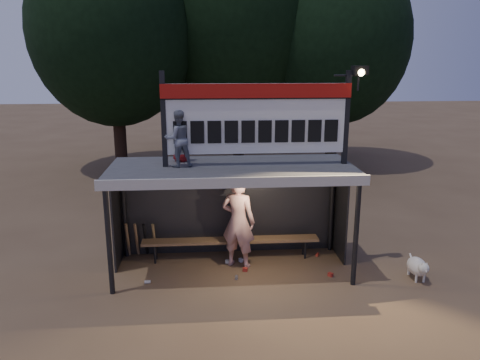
% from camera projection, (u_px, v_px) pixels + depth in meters
% --- Properties ---
extents(ground, '(80.00, 80.00, 0.00)m').
position_uv_depth(ground, '(232.00, 269.00, 10.18)').
color(ground, brown).
rests_on(ground, ground).
extents(player, '(0.89, 0.76, 2.06)m').
position_uv_depth(player, '(238.00, 221.00, 10.11)').
color(player, silver).
rests_on(player, ground).
extents(child_a, '(0.66, 0.57, 1.14)m').
position_uv_depth(child_a, '(178.00, 139.00, 9.35)').
color(child_a, slate).
rests_on(child_a, dugout_shelter).
extents(child_b, '(0.49, 0.47, 0.85)m').
position_uv_depth(child_b, '(180.00, 142.00, 9.88)').
color(child_b, maroon).
rests_on(child_b, dugout_shelter).
extents(dugout_shelter, '(5.10, 2.08, 2.32)m').
position_uv_depth(dugout_shelter, '(231.00, 184.00, 9.95)').
color(dugout_shelter, '#3B3B3D').
rests_on(dugout_shelter, ground).
extents(scoreboard_assembly, '(4.10, 0.27, 1.99)m').
position_uv_depth(scoreboard_assembly, '(259.00, 116.00, 9.38)').
color(scoreboard_assembly, black).
rests_on(scoreboard_assembly, dugout_shelter).
extents(bench, '(4.00, 0.35, 0.48)m').
position_uv_depth(bench, '(231.00, 241.00, 10.61)').
color(bench, brown).
rests_on(bench, ground).
extents(tree_left, '(6.46, 6.46, 9.27)m').
position_uv_depth(tree_left, '(113.00, 30.00, 18.15)').
color(tree_left, black).
rests_on(tree_left, ground).
extents(tree_mid, '(7.22, 7.22, 10.36)m').
position_uv_depth(tree_mid, '(239.00, 17.00, 19.81)').
color(tree_mid, black).
rests_on(tree_mid, ground).
extents(tree_right, '(6.08, 6.08, 8.72)m').
position_uv_depth(tree_right, '(336.00, 40.00, 19.39)').
color(tree_right, black).
rests_on(tree_right, ground).
extents(dog, '(0.36, 0.81, 0.49)m').
position_uv_depth(dog, '(418.00, 267.00, 9.65)').
color(dog, silver).
rests_on(dog, ground).
extents(bats, '(0.68, 0.35, 0.84)m').
position_uv_depth(bats, '(141.00, 239.00, 10.71)').
color(bats, olive).
rests_on(bats, ground).
extents(litter, '(3.93, 1.19, 0.08)m').
position_uv_depth(litter, '(251.00, 268.00, 10.15)').
color(litter, '#A4261C').
rests_on(litter, ground).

